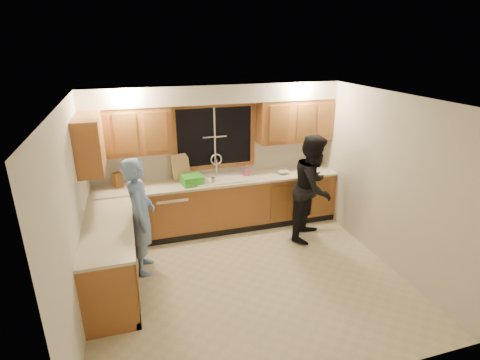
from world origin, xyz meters
name	(u,v)px	position (x,y,z in m)	size (l,w,h in m)	color
floor	(248,278)	(0.00, 0.00, 0.00)	(4.20, 4.20, 0.00)	beige
ceiling	(250,99)	(0.00, 0.00, 2.50)	(4.20, 4.20, 0.00)	silver
wall_back	(215,156)	(0.00, 1.90, 1.25)	(4.20, 4.20, 0.00)	beige
wall_left	(74,218)	(-2.10, 0.00, 1.25)	(3.80, 3.80, 0.00)	beige
wall_right	(386,180)	(2.10, 0.00, 1.25)	(3.80, 3.80, 0.00)	beige
base_cabinets_back	(220,205)	(0.00, 1.60, 0.44)	(4.20, 0.60, 0.88)	#A3612F
base_cabinets_left	(111,258)	(-1.80, 0.35, 0.44)	(0.60, 1.90, 0.88)	#A3612F
countertop_back	(220,181)	(0.00, 1.58, 0.90)	(4.20, 0.63, 0.04)	beige
countertop_left	(108,227)	(-1.79, 0.35, 0.90)	(0.63, 1.90, 0.04)	beige
upper_cabinets_left	(127,131)	(-1.43, 1.73, 1.83)	(1.35, 0.33, 0.75)	#A3612F
upper_cabinets_right	(295,121)	(1.43, 1.73, 1.83)	(1.35, 0.33, 0.75)	#A3612F
upper_cabinets_return	(90,143)	(-1.94, 1.12, 1.83)	(0.33, 0.90, 0.75)	#A3612F
soffit	(216,93)	(0.00, 1.72, 2.35)	(4.20, 0.35, 0.30)	silver
window_frame	(215,137)	(0.00, 1.89, 1.60)	(1.44, 0.03, 1.14)	black
sink	(219,182)	(0.00, 1.60, 0.86)	(0.86, 0.52, 0.57)	white
dishwasher	(171,213)	(-0.85, 1.59, 0.41)	(0.60, 0.56, 0.82)	white
stove	(110,283)	(-1.80, -0.22, 0.45)	(0.58, 0.75, 0.90)	white
man	(140,216)	(-1.37, 0.66, 0.85)	(0.62, 0.41, 1.70)	#698EC7
woman	(313,188)	(1.40, 0.86, 0.89)	(0.86, 0.67, 1.77)	black
knife_block	(118,180)	(-1.66, 1.74, 1.04)	(0.13, 0.11, 0.24)	brown
cutting_board	(181,167)	(-0.62, 1.82, 1.14)	(0.33, 0.02, 0.44)	tan
dish_crate	(192,180)	(-0.49, 1.51, 1.00)	(0.33, 0.31, 0.15)	green
soap_bottle	(247,170)	(0.51, 1.67, 1.02)	(0.09, 0.09, 0.19)	#DF5594
bowl	(283,172)	(1.16, 1.55, 0.94)	(0.20, 0.20, 0.05)	silver
can_left	(200,180)	(-0.35, 1.50, 0.98)	(0.06, 0.06, 0.11)	#BEAF92
can_right	(213,181)	(-0.15, 1.42, 0.98)	(0.06, 0.06, 0.11)	#BEAF92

